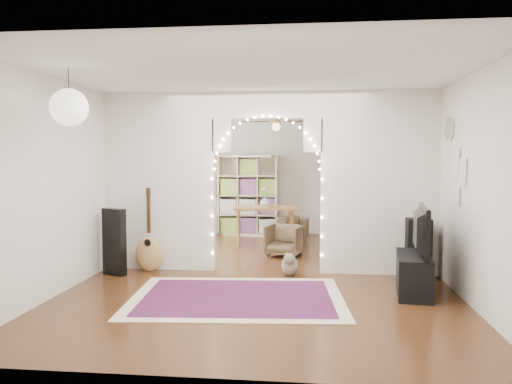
# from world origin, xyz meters

# --- Properties ---
(floor) EXTENTS (7.50, 7.50, 0.00)m
(floor) POSITION_xyz_m (0.00, 0.00, 0.00)
(floor) COLOR black
(floor) RESTS_ON ground
(ceiling) EXTENTS (5.00, 7.50, 0.02)m
(ceiling) POSITION_xyz_m (0.00, 0.00, 2.70)
(ceiling) COLOR white
(ceiling) RESTS_ON wall_back
(wall_back) EXTENTS (5.00, 0.02, 2.70)m
(wall_back) POSITION_xyz_m (0.00, 3.75, 1.35)
(wall_back) COLOR silver
(wall_back) RESTS_ON floor
(wall_front) EXTENTS (5.00, 0.02, 2.70)m
(wall_front) POSITION_xyz_m (0.00, -3.75, 1.35)
(wall_front) COLOR silver
(wall_front) RESTS_ON floor
(wall_left) EXTENTS (0.02, 7.50, 2.70)m
(wall_left) POSITION_xyz_m (-2.50, 0.00, 1.35)
(wall_left) COLOR silver
(wall_left) RESTS_ON floor
(wall_right) EXTENTS (0.02, 7.50, 2.70)m
(wall_right) POSITION_xyz_m (2.50, 0.00, 1.35)
(wall_right) COLOR silver
(wall_right) RESTS_ON floor
(divider_wall) EXTENTS (5.00, 0.20, 2.70)m
(divider_wall) POSITION_xyz_m (0.00, 0.00, 1.42)
(divider_wall) COLOR silver
(divider_wall) RESTS_ON floor
(fairy_lights) EXTENTS (1.64, 0.04, 1.60)m
(fairy_lights) POSITION_xyz_m (0.00, -0.13, 1.55)
(fairy_lights) COLOR #FFEABF
(fairy_lights) RESTS_ON divider_wall
(window) EXTENTS (0.04, 1.20, 1.40)m
(window) POSITION_xyz_m (-2.47, 1.80, 1.50)
(window) COLOR white
(window) RESTS_ON wall_left
(wall_clock) EXTENTS (0.03, 0.31, 0.31)m
(wall_clock) POSITION_xyz_m (2.48, -0.60, 2.10)
(wall_clock) COLOR white
(wall_clock) RESTS_ON wall_right
(picture_frames) EXTENTS (0.02, 0.50, 0.70)m
(picture_frames) POSITION_xyz_m (2.48, -1.00, 1.50)
(picture_frames) COLOR white
(picture_frames) RESTS_ON wall_right
(paper_lantern) EXTENTS (0.40, 0.40, 0.40)m
(paper_lantern) POSITION_xyz_m (-1.90, -2.40, 2.25)
(paper_lantern) COLOR white
(paper_lantern) RESTS_ON ceiling
(ceiling_fan) EXTENTS (1.10, 1.10, 0.30)m
(ceiling_fan) POSITION_xyz_m (0.00, 2.00, 2.40)
(ceiling_fan) COLOR gold
(ceiling_fan) RESTS_ON ceiling
(area_rug) EXTENTS (2.73, 2.13, 0.02)m
(area_rug) POSITION_xyz_m (-0.24, -1.51, 0.01)
(area_rug) COLOR maroon
(area_rug) RESTS_ON floor
(guitar_case) EXTENTS (0.39, 0.27, 0.98)m
(guitar_case) POSITION_xyz_m (-2.20, -0.52, 0.49)
(guitar_case) COLOR black
(guitar_case) RESTS_ON floor
(acoustic_guitar) EXTENTS (0.46, 0.28, 1.08)m
(acoustic_guitar) POSITION_xyz_m (-1.76, -0.25, 0.47)
(acoustic_guitar) COLOR #B38747
(acoustic_guitar) RESTS_ON floor
(tabby_cat) EXTENTS (0.25, 0.58, 0.38)m
(tabby_cat) POSITION_xyz_m (0.35, -0.27, 0.16)
(tabby_cat) COLOR brown
(tabby_cat) RESTS_ON floor
(floor_speaker) EXTENTS (0.34, 0.31, 0.86)m
(floor_speaker) POSITION_xyz_m (2.18, -0.25, 0.43)
(floor_speaker) COLOR black
(floor_speaker) RESTS_ON floor
(media_console) EXTENTS (0.53, 1.04, 0.50)m
(media_console) POSITION_xyz_m (1.95, -1.09, 0.25)
(media_console) COLOR black
(media_console) RESTS_ON floor
(tv) EXTENTS (0.29, 1.08, 0.62)m
(tv) POSITION_xyz_m (1.95, -1.09, 0.81)
(tv) COLOR black
(tv) RESTS_ON media_console
(bookcase) EXTENTS (1.78, 0.90, 1.76)m
(bookcase) POSITION_xyz_m (-0.93, 3.50, 0.88)
(bookcase) COLOR #C1B08C
(bookcase) RESTS_ON floor
(dining_table) EXTENTS (1.28, 0.92, 0.76)m
(dining_table) POSITION_xyz_m (-0.24, 2.28, 0.68)
(dining_table) COLOR olive
(dining_table) RESTS_ON floor
(flower_vase) EXTENTS (0.20, 0.20, 0.19)m
(flower_vase) POSITION_xyz_m (-0.24, 2.28, 0.85)
(flower_vase) COLOR silver
(flower_vase) RESTS_ON dining_table
(dining_chair_left) EXTENTS (0.72, 0.73, 0.54)m
(dining_chair_left) POSITION_xyz_m (0.21, 1.16, 0.27)
(dining_chair_left) COLOR #4C3926
(dining_chair_left) RESTS_ON floor
(dining_chair_right) EXTENTS (0.69, 0.70, 0.49)m
(dining_chair_right) POSITION_xyz_m (0.29, 2.93, 0.24)
(dining_chair_right) COLOR #4C3926
(dining_chair_right) RESTS_ON floor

